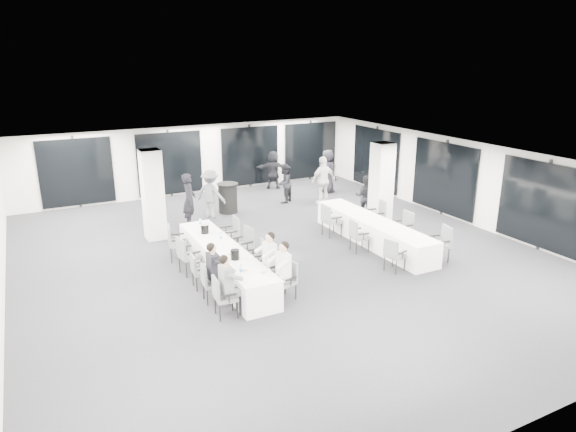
% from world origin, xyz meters
% --- Properties ---
extents(room, '(14.04, 16.04, 2.84)m').
position_xyz_m(room, '(0.89, 1.11, 1.39)').
color(room, '#26262B').
rests_on(room, ground).
extents(column_left, '(0.60, 0.60, 2.80)m').
position_xyz_m(column_left, '(-2.80, 3.20, 1.40)').
color(column_left, silver).
rests_on(column_left, floor).
extents(column_right, '(0.60, 0.60, 2.80)m').
position_xyz_m(column_right, '(4.20, 1.00, 1.40)').
color(column_right, silver).
rests_on(column_right, floor).
extents(banquet_table_main, '(0.90, 5.00, 0.75)m').
position_xyz_m(banquet_table_main, '(-1.91, -0.50, 0.38)').
color(banquet_table_main, silver).
rests_on(banquet_table_main, floor).
extents(banquet_table_side, '(0.90, 5.00, 0.75)m').
position_xyz_m(banquet_table_side, '(2.96, -0.30, 0.38)').
color(banquet_table_side, silver).
rests_on(banquet_table_side, floor).
extents(cocktail_table, '(0.78, 0.78, 1.08)m').
position_xyz_m(cocktail_table, '(0.22, 4.76, 0.55)').
color(cocktail_table, black).
rests_on(cocktail_table, floor).
extents(chair_main_left_near, '(0.51, 0.56, 0.94)m').
position_xyz_m(chair_main_left_near, '(-2.74, -2.57, 0.54)').
color(chair_main_left_near, '#595C61').
rests_on(chair_main_left_near, floor).
extents(chair_main_left_second, '(0.50, 0.55, 0.91)m').
position_xyz_m(chair_main_left_second, '(-2.74, -1.75, 0.52)').
color(chair_main_left_second, '#595C61').
rests_on(chair_main_left_second, floor).
extents(chair_main_left_mid, '(0.46, 0.51, 0.87)m').
position_xyz_m(chair_main_left_mid, '(-2.73, -0.91, 0.49)').
color(chair_main_left_mid, '#595C61').
rests_on(chair_main_left_mid, floor).
extents(chair_main_left_fourth, '(0.57, 0.62, 1.01)m').
position_xyz_m(chair_main_left_fourth, '(-2.75, 0.03, 0.58)').
color(chair_main_left_fourth, '#595C61').
rests_on(chair_main_left_fourth, floor).
extents(chair_main_left_far, '(0.61, 0.64, 1.02)m').
position_xyz_m(chair_main_left_far, '(-2.74, 1.14, 0.58)').
color(chair_main_left_far, '#595C61').
rests_on(chair_main_left_far, floor).
extents(chair_main_right_near, '(0.55, 0.58, 0.91)m').
position_xyz_m(chair_main_right_near, '(-1.08, -2.42, 0.52)').
color(chair_main_right_near, '#595C61').
rests_on(chair_main_right_near, floor).
extents(chair_main_right_second, '(0.54, 0.59, 0.99)m').
position_xyz_m(chair_main_right_second, '(-1.07, -1.69, 0.56)').
color(chair_main_right_second, '#595C61').
rests_on(chair_main_right_second, floor).
extents(chair_main_right_mid, '(0.52, 0.56, 0.92)m').
position_xyz_m(chair_main_right_mid, '(-1.08, -0.83, 0.53)').
color(chair_main_right_mid, '#595C61').
rests_on(chair_main_right_mid, floor).
extents(chair_main_right_fourth, '(0.58, 0.62, 0.99)m').
position_xyz_m(chair_main_right_fourth, '(-1.07, 0.12, 0.57)').
color(chair_main_right_fourth, '#595C61').
rests_on(chair_main_right_fourth, floor).
extents(chair_main_right_far, '(0.54, 0.59, 1.00)m').
position_xyz_m(chair_main_right_far, '(-1.07, 1.12, 0.57)').
color(chair_main_right_far, '#595C61').
rests_on(chair_main_right_far, floor).
extents(chair_side_left_near, '(0.56, 0.58, 0.90)m').
position_xyz_m(chair_side_left_near, '(2.13, -2.31, 0.51)').
color(chair_side_left_near, '#595C61').
rests_on(chair_side_left_near, floor).
extents(chair_side_left_mid, '(0.53, 0.58, 0.94)m').
position_xyz_m(chair_side_left_mid, '(2.12, -0.67, 0.54)').
color(chair_side_left_mid, '#595C61').
rests_on(chair_side_left_mid, floor).
extents(chair_side_left_far, '(0.53, 0.59, 1.03)m').
position_xyz_m(chair_side_left_far, '(2.12, 0.83, 0.59)').
color(chair_side_left_far, '#595C61').
rests_on(chair_side_left_far, floor).
extents(chair_side_right_near, '(0.60, 0.64, 1.00)m').
position_xyz_m(chair_side_right_near, '(3.79, -2.32, 0.57)').
color(chair_side_right_near, '#595C61').
rests_on(chair_side_right_near, floor).
extents(chair_side_right_mid, '(0.51, 0.57, 0.99)m').
position_xyz_m(chair_side_right_mid, '(3.79, -0.74, 0.56)').
color(chair_side_right_mid, '#595C61').
rests_on(chair_side_right_mid, floor).
extents(chair_side_right_far, '(0.62, 0.65, 1.02)m').
position_xyz_m(chair_side_right_far, '(3.79, 0.57, 0.58)').
color(chair_side_right_far, '#595C61').
rests_on(chair_side_right_far, floor).
extents(seated_guest_a, '(0.50, 0.38, 1.44)m').
position_xyz_m(seated_guest_a, '(-2.58, -2.58, 0.81)').
color(seated_guest_a, slate).
rests_on(seated_guest_a, floor).
extents(seated_guest_b, '(0.50, 0.38, 1.44)m').
position_xyz_m(seated_guest_b, '(-2.58, -1.75, 0.81)').
color(seated_guest_b, black).
rests_on(seated_guest_b, floor).
extents(seated_guest_c, '(0.50, 0.38, 1.44)m').
position_xyz_m(seated_guest_c, '(-1.24, -2.44, 0.81)').
color(seated_guest_c, silver).
rests_on(seated_guest_c, floor).
extents(seated_guest_d, '(0.50, 0.38, 1.44)m').
position_xyz_m(seated_guest_d, '(-1.24, -1.70, 0.81)').
color(seated_guest_d, silver).
rests_on(seated_guest_d, floor).
extents(standing_guest_a, '(0.87, 0.93, 2.03)m').
position_xyz_m(standing_guest_a, '(-1.47, 3.90, 1.02)').
color(standing_guest_a, black).
rests_on(standing_guest_a, floor).
extents(standing_guest_b, '(0.98, 0.90, 1.73)m').
position_xyz_m(standing_guest_b, '(2.63, 4.99, 0.87)').
color(standing_guest_b, black).
rests_on(standing_guest_b, floor).
extents(standing_guest_c, '(1.29, 1.38, 1.94)m').
position_xyz_m(standing_guest_c, '(-0.52, 4.48, 0.97)').
color(standing_guest_c, slate).
rests_on(standing_guest_c, floor).
extents(standing_guest_d, '(1.29, 0.80, 2.09)m').
position_xyz_m(standing_guest_d, '(3.87, 4.13, 1.05)').
color(standing_guest_d, silver).
rests_on(standing_guest_d, floor).
extents(standing_guest_e, '(0.69, 1.03, 2.01)m').
position_xyz_m(standing_guest_e, '(4.98, 5.60, 1.01)').
color(standing_guest_e, black).
rests_on(standing_guest_e, floor).
extents(standing_guest_f, '(1.81, 1.42, 1.86)m').
position_xyz_m(standing_guest_f, '(3.24, 7.20, 0.93)').
color(standing_guest_f, black).
rests_on(standing_guest_f, floor).
extents(standing_guest_g, '(0.84, 0.80, 1.79)m').
position_xyz_m(standing_guest_g, '(-2.48, 5.36, 0.89)').
color(standing_guest_g, black).
rests_on(standing_guest_g, floor).
extents(standing_guest_h, '(0.92, 0.95, 1.71)m').
position_xyz_m(standing_guest_h, '(4.31, 2.00, 0.85)').
color(standing_guest_h, black).
rests_on(standing_guest_h, floor).
extents(ice_bucket_near, '(0.21, 0.21, 0.24)m').
position_xyz_m(ice_bucket_near, '(-1.93, -1.32, 0.87)').
color(ice_bucket_near, black).
rests_on(ice_bucket_near, banquet_table_main).
extents(ice_bucket_far, '(0.22, 0.22, 0.25)m').
position_xyz_m(ice_bucket_far, '(-1.96, 0.86, 0.88)').
color(ice_bucket_far, black).
rests_on(ice_bucket_far, banquet_table_main).
extents(water_bottle_a, '(0.07, 0.07, 0.22)m').
position_xyz_m(water_bottle_a, '(-2.13, -2.20, 0.86)').
color(water_bottle_a, silver).
rests_on(water_bottle_a, banquet_table_main).
extents(water_bottle_b, '(0.07, 0.07, 0.21)m').
position_xyz_m(water_bottle_b, '(-1.76, 0.12, 0.85)').
color(water_bottle_b, silver).
rests_on(water_bottle_b, banquet_table_main).
extents(water_bottle_c, '(0.06, 0.06, 0.20)m').
position_xyz_m(water_bottle_c, '(-1.85, 1.57, 0.85)').
color(water_bottle_c, silver).
rests_on(water_bottle_c, banquet_table_main).
extents(plate_a, '(0.21, 0.21, 0.03)m').
position_xyz_m(plate_a, '(-2.00, -2.10, 0.76)').
color(plate_a, white).
rests_on(plate_a, banquet_table_main).
extents(plate_b, '(0.19, 0.19, 0.03)m').
position_xyz_m(plate_b, '(-1.67, -2.40, 0.76)').
color(plate_b, white).
rests_on(plate_b, banquet_table_main).
extents(plate_c, '(0.18, 0.18, 0.03)m').
position_xyz_m(plate_c, '(-1.92, -0.99, 0.76)').
color(plate_c, white).
rests_on(plate_c, banquet_table_main).
extents(wine_glass, '(0.07, 0.07, 0.18)m').
position_xyz_m(wine_glass, '(-1.61, -2.60, 0.88)').
color(wine_glass, silver).
rests_on(wine_glass, banquet_table_main).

